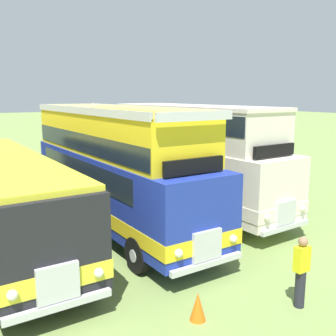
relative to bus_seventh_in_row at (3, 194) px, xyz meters
name	(u,v)px	position (x,y,z in m)	size (l,w,h in m)	color
bus_seventh_in_row	(3,194)	(0.00, 0.00, 0.00)	(2.68, 11.39, 2.99)	black
bus_eighth_in_row	(115,166)	(3.82, -0.33, 0.60)	(2.75, 10.67, 4.52)	#1E339E
bus_ninth_in_row	(193,153)	(7.64, 0.07, 0.71)	(2.95, 9.79, 4.49)	silver
cone_near_end	(198,306)	(2.75, -6.90, -1.43)	(0.36, 0.36, 0.66)	orange
marshal_person	(301,271)	(5.12, -7.73, -0.87)	(0.36, 0.24, 1.73)	#23232D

